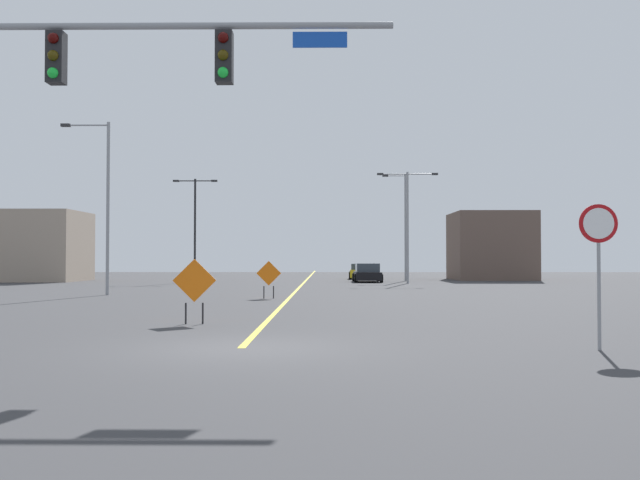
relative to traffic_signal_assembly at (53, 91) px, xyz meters
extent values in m
plane|color=#38383A|center=(3.81, 0.01, -5.17)|extent=(153.86, 153.86, 0.00)
cube|color=yellow|center=(3.81, 42.75, -5.16)|extent=(0.16, 85.48, 0.01)
cylinder|color=gray|center=(1.75, 0.01, 1.33)|extent=(10.22, 0.14, 0.14)
cube|color=black|center=(0.05, 0.01, 0.69)|extent=(0.34, 0.32, 1.05)
sphere|color=#3A0503|center=(0.05, -0.16, 1.04)|extent=(0.22, 0.22, 0.22)
sphere|color=#3C3106|center=(0.05, -0.16, 0.69)|extent=(0.22, 0.22, 0.22)
sphere|color=green|center=(0.05, -0.16, 0.34)|extent=(0.22, 0.22, 0.22)
cube|color=black|center=(3.46, 0.01, 0.69)|extent=(0.34, 0.32, 1.05)
sphere|color=#3A0503|center=(3.46, -0.16, 1.04)|extent=(0.22, 0.22, 0.22)
sphere|color=#3C3106|center=(3.46, -0.16, 0.69)|extent=(0.22, 0.22, 0.22)
sphere|color=green|center=(3.46, -0.16, 0.34)|extent=(0.22, 0.22, 0.22)
cube|color=#1447B7|center=(5.39, 0.01, 1.04)|extent=(1.10, 0.03, 0.32)
cylinder|color=gray|center=(10.86, -0.20, -4.12)|extent=(0.07, 0.07, 2.10)
cylinder|color=#B20F14|center=(10.86, -0.20, -2.69)|extent=(0.76, 0.03, 0.76)
cylinder|color=white|center=(10.86, -0.22, -2.69)|extent=(0.61, 0.01, 0.61)
cylinder|color=gray|center=(11.28, 36.11, -1.18)|extent=(0.16, 0.16, 7.97)
cylinder|color=gray|center=(10.30, 36.11, 2.66)|extent=(1.95, 0.08, 0.08)
cube|color=#262628|center=(9.33, 36.11, 2.66)|extent=(0.44, 0.24, 0.14)
cylinder|color=gray|center=(12.26, 36.11, 2.66)|extent=(1.95, 0.08, 0.08)
cube|color=#262628|center=(13.23, 36.11, 2.66)|extent=(0.44, 0.24, 0.14)
cylinder|color=black|center=(-4.43, 38.63, -1.28)|extent=(0.16, 0.16, 7.78)
cylinder|color=black|center=(-5.15, 38.63, 2.46)|extent=(1.44, 0.08, 0.08)
cube|color=#262628|center=(-5.87, 38.63, 2.46)|extent=(0.44, 0.24, 0.14)
cylinder|color=black|center=(-3.70, 38.63, 2.46)|extent=(1.44, 0.08, 0.08)
cube|color=#262628|center=(-2.98, 38.63, 2.46)|extent=(0.44, 0.24, 0.14)
cylinder|color=gray|center=(11.73, 41.51, -0.92)|extent=(0.16, 0.16, 8.49)
cylinder|color=gray|center=(10.94, 41.51, 3.17)|extent=(1.59, 0.08, 0.08)
cube|color=#262628|center=(10.14, 41.51, 3.17)|extent=(0.44, 0.24, 0.14)
cylinder|color=gray|center=(-5.22, 20.18, -0.92)|extent=(0.16, 0.16, 8.49)
cylinder|color=gray|center=(-6.28, 20.18, 3.17)|extent=(2.11, 0.08, 0.08)
cube|color=#262628|center=(-7.33, 20.18, 3.17)|extent=(0.44, 0.24, 0.14)
cube|color=orange|center=(1.90, 5.14, -3.98)|extent=(1.18, 0.15, 1.18)
cylinder|color=black|center=(1.67, 5.12, -4.88)|extent=(0.05, 0.05, 0.58)
cylinder|color=black|center=(2.13, 5.16, -4.88)|extent=(0.05, 0.05, 0.58)
cube|color=orange|center=(2.92, 17.34, -4.04)|extent=(1.10, 0.16, 1.10)
cylinder|color=black|center=(2.70, 17.31, -4.89)|extent=(0.05, 0.05, 0.56)
cylinder|color=black|center=(3.13, 17.36, -4.89)|extent=(0.05, 0.05, 0.56)
cube|color=black|center=(8.56, 39.19, -4.70)|extent=(1.94, 4.46, 0.61)
cube|color=#333D47|center=(8.56, 38.97, -4.08)|extent=(1.73, 2.41, 0.64)
cylinder|color=black|center=(9.49, 40.76, -4.85)|extent=(0.23, 0.64, 0.64)
cylinder|color=black|center=(7.60, 40.73, -4.85)|extent=(0.23, 0.64, 0.64)
cylinder|color=black|center=(9.52, 37.65, -4.85)|extent=(0.23, 0.64, 0.64)
cylinder|color=black|center=(7.64, 37.63, -4.85)|extent=(0.23, 0.64, 0.64)
cube|color=gold|center=(8.42, 46.78, -4.68)|extent=(1.95, 4.41, 0.65)
cube|color=#333D47|center=(8.41, 46.57, -4.10)|extent=(1.67, 2.20, 0.51)
cylinder|color=black|center=(9.37, 48.26, -4.85)|extent=(0.25, 0.65, 0.64)
cylinder|color=black|center=(7.62, 48.34, -4.85)|extent=(0.25, 0.65, 0.64)
cylinder|color=black|center=(9.22, 45.23, -4.85)|extent=(0.25, 0.65, 0.64)
cylinder|color=black|center=(7.47, 45.31, -4.85)|extent=(0.25, 0.65, 0.64)
cube|color=gray|center=(-18.12, 40.94, -2.43)|extent=(8.62, 6.52, 5.48)
cube|color=brown|center=(19.28, 45.00, -2.36)|extent=(6.38, 6.66, 5.62)
camera|label=1|loc=(5.53, -14.03, -3.37)|focal=39.44mm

